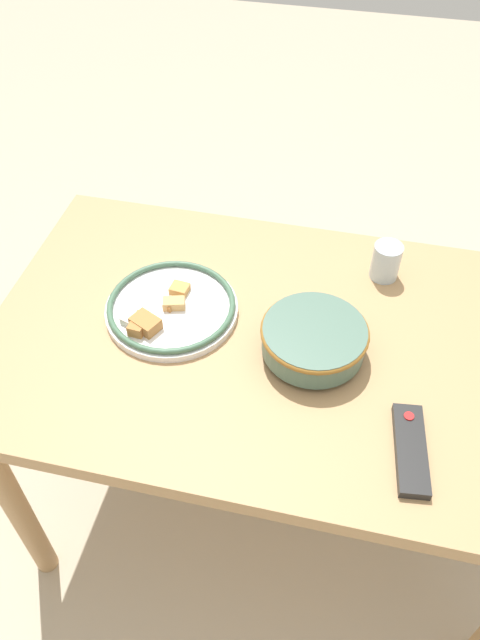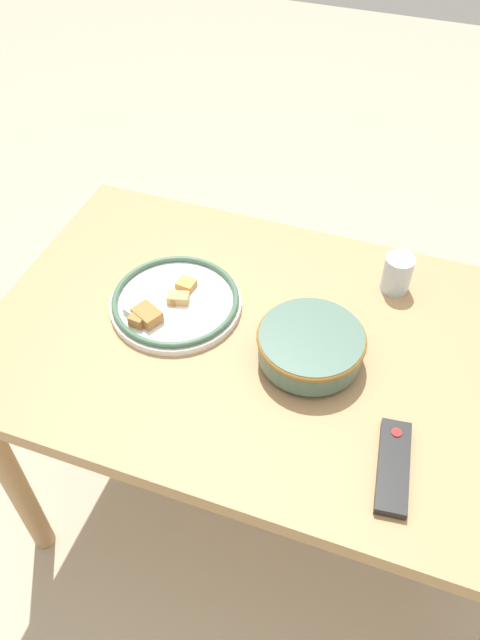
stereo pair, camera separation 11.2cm
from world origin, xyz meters
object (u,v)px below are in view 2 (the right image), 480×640
at_px(noodle_bowl, 311,345).
at_px(food_plate, 174,302).
at_px(drinking_glass, 397,274).
at_px(tv_remote, 393,466).

distance_m(noodle_bowl, food_plate, 0.34).
height_order(noodle_bowl, drinking_glass, drinking_glass).
height_order(food_plate, tv_remote, food_plate).
xyz_separation_m(noodle_bowl, drinking_glass, (-0.13, -0.29, -0.00)).
distance_m(food_plate, drinking_glass, 0.53).
height_order(noodle_bowl, food_plate, noodle_bowl).
bearing_deg(tv_remote, drinking_glass, 93.02).
height_order(food_plate, drinking_glass, drinking_glass).
height_order(noodle_bowl, tv_remote, noodle_bowl).
bearing_deg(drinking_glass, food_plate, 26.77).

